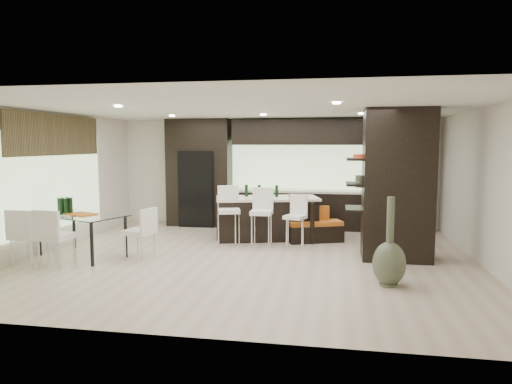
% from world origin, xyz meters
% --- Properties ---
extents(ground, '(8.00, 8.00, 0.00)m').
position_xyz_m(ground, '(0.00, 0.00, 0.00)').
color(ground, '#CAB29A').
rests_on(ground, ground).
extents(back_wall, '(8.00, 0.02, 2.70)m').
position_xyz_m(back_wall, '(0.00, 3.50, 1.35)').
color(back_wall, white).
rests_on(back_wall, ground).
extents(left_wall, '(0.02, 7.00, 2.70)m').
position_xyz_m(left_wall, '(-4.00, 0.00, 1.35)').
color(left_wall, white).
rests_on(left_wall, ground).
extents(right_wall, '(0.02, 7.00, 2.70)m').
position_xyz_m(right_wall, '(4.00, 0.00, 1.35)').
color(right_wall, white).
rests_on(right_wall, ground).
extents(ceiling, '(8.00, 7.00, 0.02)m').
position_xyz_m(ceiling, '(0.00, 0.00, 2.70)').
color(ceiling, white).
rests_on(ceiling, ground).
extents(window_left, '(0.04, 3.20, 1.90)m').
position_xyz_m(window_left, '(-3.96, 0.20, 1.35)').
color(window_left, '#B2D199').
rests_on(window_left, left_wall).
extents(window_back, '(3.40, 0.04, 1.20)m').
position_xyz_m(window_back, '(0.60, 3.46, 1.55)').
color(window_back, '#B2D199').
rests_on(window_back, back_wall).
extents(stone_accent, '(0.08, 3.00, 0.80)m').
position_xyz_m(stone_accent, '(-3.93, 0.20, 2.25)').
color(stone_accent, brown).
rests_on(stone_accent, left_wall).
extents(ceiling_spots, '(4.00, 3.00, 0.02)m').
position_xyz_m(ceiling_spots, '(0.00, 0.25, 2.68)').
color(ceiling_spots, white).
rests_on(ceiling_spots, ceiling).
extents(back_cabinetry, '(6.80, 0.68, 2.70)m').
position_xyz_m(back_cabinetry, '(0.50, 3.17, 1.35)').
color(back_cabinetry, black).
rests_on(back_cabinetry, ground).
extents(refrigerator, '(0.90, 0.68, 1.90)m').
position_xyz_m(refrigerator, '(-1.90, 3.12, 0.95)').
color(refrigerator, black).
rests_on(refrigerator, ground).
extents(partition_column, '(1.20, 0.80, 2.70)m').
position_xyz_m(partition_column, '(2.60, 0.40, 1.35)').
color(partition_column, black).
rests_on(partition_column, ground).
extents(kitchen_island, '(2.37, 1.48, 0.92)m').
position_xyz_m(kitchen_island, '(0.05, 1.74, 0.46)').
color(kitchen_island, black).
rests_on(kitchen_island, ground).
extents(stool_left, '(0.54, 0.54, 0.99)m').
position_xyz_m(stool_left, '(-0.62, 0.95, 0.49)').
color(stool_left, white).
rests_on(stool_left, ground).
extents(stool_mid, '(0.43, 0.43, 0.96)m').
position_xyz_m(stool_mid, '(0.05, 0.96, 0.48)').
color(stool_mid, white).
rests_on(stool_mid, ground).
extents(stool_right, '(0.49, 0.49, 0.85)m').
position_xyz_m(stool_right, '(0.73, 0.98, 0.43)').
color(stool_right, white).
rests_on(stool_right, ground).
extents(bench, '(1.23, 0.82, 0.44)m').
position_xyz_m(bench, '(1.10, 1.62, 0.22)').
color(bench, black).
rests_on(bench, ground).
extents(floor_vase, '(0.58, 0.58, 1.31)m').
position_xyz_m(floor_vase, '(2.30, -1.26, 0.66)').
color(floor_vase, '#47513A').
rests_on(floor_vase, ground).
extents(dining_table, '(1.84, 1.44, 0.78)m').
position_xyz_m(dining_table, '(-3.09, -0.40, 0.39)').
color(dining_table, white).
rests_on(dining_table, ground).
extents(chair_near, '(0.55, 0.55, 0.92)m').
position_xyz_m(chair_near, '(-3.09, -1.19, 0.46)').
color(chair_near, white).
rests_on(chair_near, ground).
extents(chair_far, '(0.52, 0.52, 0.91)m').
position_xyz_m(chair_far, '(-3.60, -1.19, 0.46)').
color(chair_far, white).
rests_on(chair_far, ground).
extents(chair_end, '(0.56, 0.56, 0.86)m').
position_xyz_m(chair_end, '(-1.96, -0.40, 0.43)').
color(chair_end, white).
rests_on(chair_end, ground).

